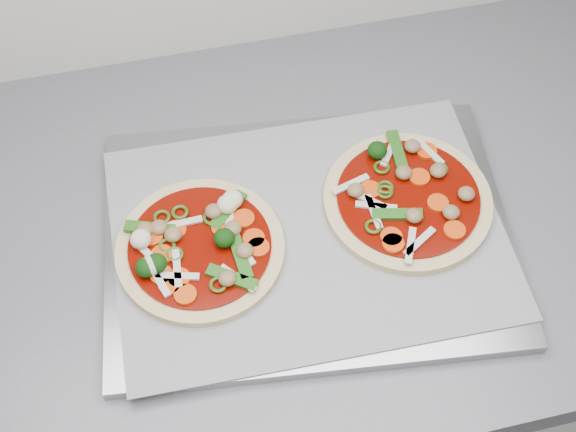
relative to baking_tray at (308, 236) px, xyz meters
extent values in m
cube|color=gray|center=(0.00, 0.00, 0.00)|extent=(0.50, 0.40, 0.02)
cube|color=gray|center=(0.00, 0.00, 0.01)|extent=(0.45, 0.34, 0.00)
cylinder|color=#EAC18B|center=(-0.13, 0.00, 0.01)|extent=(0.20, 0.20, 0.01)
cylinder|color=#740703|center=(-0.13, 0.00, 0.02)|extent=(0.17, 0.17, 0.00)
ellipsoid|color=brown|center=(-0.15, 0.02, 0.03)|extent=(0.02, 0.02, 0.01)
cylinder|color=#DD4713|center=(-0.15, -0.06, 0.03)|extent=(0.03, 0.03, 0.00)
cylinder|color=#DD4713|center=(-0.10, 0.02, 0.03)|extent=(0.04, 0.04, 0.00)
ellipsoid|color=brown|center=(-0.17, 0.03, 0.03)|extent=(0.02, 0.02, 0.01)
ellipsoid|color=brown|center=(-0.10, 0.04, 0.03)|extent=(0.02, 0.02, 0.01)
torus|color=#304810|center=(-0.11, -0.06, 0.03)|extent=(0.03, 0.03, 0.00)
cube|color=#1E5A14|center=(-0.08, -0.03, 0.03)|extent=(0.02, 0.06, 0.00)
cube|color=#1E5A14|center=(-0.18, 0.03, 0.03)|extent=(0.06, 0.03, 0.00)
cube|color=beige|center=(-0.16, -0.03, 0.03)|extent=(0.05, 0.02, 0.00)
cube|color=beige|center=(-0.14, 0.03, 0.03)|extent=(0.05, 0.01, 0.00)
torus|color=#304810|center=(-0.16, 0.05, 0.03)|extent=(0.03, 0.03, 0.00)
ellipsoid|color=#123708|center=(-0.18, -0.02, 0.03)|extent=(0.03, 0.03, 0.02)
torus|color=#304810|center=(-0.15, -0.01, 0.03)|extent=(0.03, 0.03, 0.00)
cylinder|color=#DD4713|center=(-0.07, 0.02, 0.03)|extent=(0.03, 0.03, 0.00)
cylinder|color=#DD4713|center=(-0.06, -0.01, 0.03)|extent=(0.03, 0.03, 0.00)
cylinder|color=#DD4713|center=(-0.17, 0.00, 0.03)|extent=(0.03, 0.03, 0.00)
ellipsoid|color=#123708|center=(-0.10, 0.00, 0.03)|extent=(0.03, 0.03, 0.02)
cylinder|color=#DD4713|center=(-0.06, -0.02, 0.03)|extent=(0.03, 0.03, 0.00)
cylinder|color=#DD4713|center=(-0.15, 0.03, 0.03)|extent=(0.03, 0.03, 0.00)
cube|color=beige|center=(-0.18, -0.03, 0.03)|extent=(0.02, 0.05, 0.00)
cube|color=beige|center=(-0.18, 0.00, 0.03)|extent=(0.03, 0.04, 0.00)
cube|color=beige|center=(-0.08, 0.03, 0.03)|extent=(0.02, 0.05, 0.00)
torus|color=#304810|center=(-0.11, 0.03, 0.03)|extent=(0.03, 0.03, 0.00)
ellipsoid|color=brown|center=(-0.08, -0.02, 0.03)|extent=(0.02, 0.02, 0.01)
ellipsoid|color=brown|center=(-0.08, 0.01, 0.03)|extent=(0.03, 0.03, 0.01)
cube|color=#1E5A14|center=(-0.09, 0.04, 0.03)|extent=(0.05, 0.05, 0.00)
torus|color=#304810|center=(-0.14, 0.05, 0.03)|extent=(0.03, 0.03, 0.00)
cylinder|color=#DD4713|center=(-0.17, -0.04, 0.03)|extent=(0.03, 0.03, 0.00)
ellipsoid|color=brown|center=(-0.18, 0.03, 0.03)|extent=(0.02, 0.02, 0.01)
ellipsoid|color=beige|center=(-0.19, 0.02, 0.03)|extent=(0.03, 0.03, 0.02)
cube|color=beige|center=(-0.08, -0.02, 0.03)|extent=(0.02, 0.05, 0.00)
cube|color=beige|center=(-0.15, -0.03, 0.03)|extent=(0.01, 0.05, 0.00)
cylinder|color=#DD4713|center=(-0.17, -0.03, 0.03)|extent=(0.03, 0.03, 0.00)
cube|color=#1E5A14|center=(-0.10, -0.05, 0.03)|extent=(0.06, 0.04, 0.00)
cube|color=beige|center=(-0.09, -0.05, 0.03)|extent=(0.04, 0.04, 0.00)
ellipsoid|color=beige|center=(-0.09, 0.04, 0.03)|extent=(0.03, 0.03, 0.02)
ellipsoid|color=beige|center=(-0.08, 0.05, 0.03)|extent=(0.03, 0.03, 0.02)
cylinder|color=#DD4713|center=(-0.15, -0.04, 0.03)|extent=(0.03, 0.03, 0.00)
ellipsoid|color=beige|center=(-0.18, -0.02, 0.03)|extent=(0.03, 0.03, 0.02)
torus|color=#304810|center=(-0.16, 0.01, 0.03)|extent=(0.02, 0.02, 0.00)
ellipsoid|color=#123708|center=(-0.19, -0.02, 0.03)|extent=(0.03, 0.03, 0.02)
cylinder|color=#DD4713|center=(-0.17, 0.02, 0.03)|extent=(0.03, 0.03, 0.00)
ellipsoid|color=brown|center=(-0.10, -0.05, 0.03)|extent=(0.02, 0.02, 0.01)
cube|color=beige|center=(-0.17, 0.03, 0.03)|extent=(0.05, 0.02, 0.00)
cylinder|color=#EAC18B|center=(0.12, 0.01, 0.01)|extent=(0.24, 0.24, 0.01)
cylinder|color=#740703|center=(0.12, 0.01, 0.02)|extent=(0.20, 0.20, 0.00)
cylinder|color=#DD4713|center=(0.09, -0.04, 0.03)|extent=(0.04, 0.04, 0.00)
torus|color=#304810|center=(0.17, 0.04, 0.03)|extent=(0.03, 0.03, 0.00)
torus|color=#304810|center=(0.10, 0.03, 0.03)|extent=(0.02, 0.02, 0.00)
ellipsoid|color=brown|center=(0.12, -0.02, 0.03)|extent=(0.02, 0.02, 0.01)
ellipsoid|color=brown|center=(0.19, 0.00, 0.03)|extent=(0.02, 0.02, 0.01)
cube|color=#1E5A14|center=(0.13, 0.08, 0.03)|extent=(0.02, 0.06, 0.00)
cylinder|color=#DD4713|center=(0.16, 0.07, 0.03)|extent=(0.03, 0.03, 0.00)
torus|color=#304810|center=(0.10, 0.06, 0.03)|extent=(0.03, 0.03, 0.00)
cylinder|color=#DD4713|center=(0.09, -0.05, 0.03)|extent=(0.03, 0.03, 0.00)
ellipsoid|color=#123708|center=(0.10, 0.08, 0.03)|extent=(0.03, 0.03, 0.02)
ellipsoid|color=brown|center=(0.06, 0.03, 0.03)|extent=(0.03, 0.03, 0.01)
cylinder|color=#DD4713|center=(0.15, -0.01, 0.03)|extent=(0.03, 0.03, 0.00)
ellipsoid|color=brown|center=(0.15, 0.08, 0.03)|extent=(0.02, 0.02, 0.01)
cube|color=beige|center=(0.08, 0.00, 0.03)|extent=(0.01, 0.05, 0.00)
torus|color=#304810|center=(0.07, -0.02, 0.03)|extent=(0.02, 0.02, 0.00)
cube|color=beige|center=(0.10, -0.05, 0.03)|extent=(0.03, 0.05, 0.00)
cylinder|color=#DD4713|center=(0.08, 0.03, 0.03)|extent=(0.03, 0.03, 0.00)
cube|color=beige|center=(0.07, 0.02, 0.03)|extent=(0.04, 0.04, 0.00)
cube|color=beige|center=(0.17, 0.07, 0.03)|extent=(0.03, 0.05, 0.00)
ellipsoid|color=brown|center=(0.13, 0.04, 0.03)|extent=(0.02, 0.02, 0.01)
torus|color=#304810|center=(0.10, 0.02, 0.03)|extent=(0.03, 0.03, 0.00)
cylinder|color=#DD4713|center=(0.16, -0.05, 0.03)|extent=(0.03, 0.03, 0.00)
cube|color=beige|center=(0.12, 0.08, 0.03)|extent=(0.03, 0.04, 0.00)
cube|color=beige|center=(0.12, -0.05, 0.03)|extent=(0.05, 0.03, 0.00)
cylinder|color=#DD4713|center=(0.14, 0.03, 0.03)|extent=(0.03, 0.03, 0.00)
ellipsoid|color=brown|center=(0.16, -0.02, 0.03)|extent=(0.03, 0.03, 0.01)
cube|color=#1E5A14|center=(0.10, -0.01, 0.03)|extent=(0.06, 0.03, 0.00)
cube|color=beige|center=(0.06, 0.04, 0.03)|extent=(0.05, 0.02, 0.00)
cube|color=beige|center=(0.08, 0.00, 0.03)|extent=(0.05, 0.02, 0.00)
ellipsoid|color=brown|center=(0.17, 0.03, 0.03)|extent=(0.02, 0.02, 0.01)
camera|label=1|loc=(-0.14, -0.48, 0.78)|focal=50.00mm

